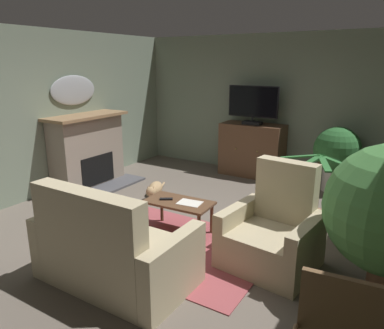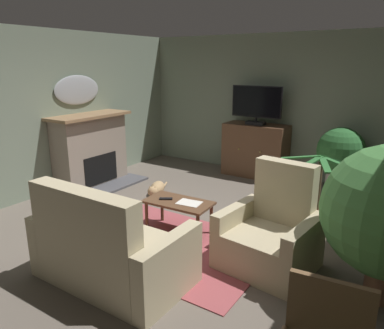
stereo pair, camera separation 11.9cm
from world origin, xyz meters
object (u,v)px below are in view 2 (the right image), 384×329
object	(u,v)px
fireplace	(92,151)
cat	(157,189)
potted_plant_leafy_by_curtain	(316,209)
tv_cabinet	(255,151)
wall_mirror_oval	(77,90)
sofa_floral	(109,250)
television	(256,104)
coffee_table	(179,206)
tv_remote	(166,199)
potted_plant_small_fern_corner	(340,154)
folded_newspaper	(189,203)
armchair_by_fireplace	(271,236)

from	to	relation	value
fireplace	cat	distance (m)	1.45
potted_plant_leafy_by_curtain	tv_cabinet	bearing A→B (deg)	131.78
wall_mirror_oval	sofa_floral	distance (m)	3.71
television	cat	distance (m)	2.48
television	coffee_table	xyz separation A→B (m)	(0.20, -2.84, -1.04)
coffee_table	tv_remote	world-z (taller)	tv_remote
tv_cabinet	cat	xyz separation A→B (m)	(-0.92, -1.95, -0.37)
potted_plant_small_fern_corner	cat	distance (m)	3.16
television	potted_plant_leafy_by_curtain	bearing A→B (deg)	-47.41
wall_mirror_oval	sofa_floral	size ratio (longest dim) A/B	0.62
tv_cabinet	cat	distance (m)	2.19
potted_plant_leafy_by_curtain	sofa_floral	bearing A→B (deg)	-122.18
tv_cabinet	fireplace	bearing A→B (deg)	-137.00
tv_cabinet	potted_plant_leafy_by_curtain	size ratio (longest dim) A/B	1.16
tv_remote	sofa_floral	distance (m)	1.28
fireplace	tv_remote	distance (m)	2.44
tv_cabinet	potted_plant_small_fern_corner	world-z (taller)	potted_plant_small_fern_corner
television	potted_plant_small_fern_corner	distance (m)	1.75
television	folded_newspaper	distance (m)	3.00
tv_cabinet	potted_plant_leafy_by_curtain	xyz separation A→B (m)	(1.70, -1.90, -0.17)
tv_remote	folded_newspaper	distance (m)	0.33
potted_plant_small_fern_corner	potted_plant_leafy_by_curtain	world-z (taller)	potted_plant_small_fern_corner
television	armchair_by_fireplace	world-z (taller)	television
coffee_table	cat	size ratio (longest dim) A/B	1.21
coffee_table	cat	xyz separation A→B (m)	(-1.12, 0.94, -0.26)
fireplace	tv_cabinet	size ratio (longest dim) A/B	1.27
cat	armchair_by_fireplace	bearing A→B (deg)	-23.24
sofa_floral	cat	bearing A→B (deg)	117.71
sofa_floral	potted_plant_leafy_by_curtain	world-z (taller)	sofa_floral
potted_plant_small_fern_corner	potted_plant_leafy_by_curtain	distance (m)	1.83
wall_mirror_oval	potted_plant_leafy_by_curtain	distance (m)	4.44
tv_remote	potted_plant_leafy_by_curtain	xyz separation A→B (m)	(1.67, 1.03, -0.13)
folded_newspaper	potted_plant_leafy_by_curtain	distance (m)	1.66
potted_plant_small_fern_corner	cat	bearing A→B (deg)	-143.79
folded_newspaper	television	bearing A→B (deg)	89.89
tv_cabinet	tv_remote	xyz separation A→B (m)	(0.02, -2.93, -0.04)
sofa_floral	fireplace	bearing A→B (deg)	140.66
coffee_table	folded_newspaper	bearing A→B (deg)	8.67
tv_cabinet	coffee_table	xyz separation A→B (m)	(0.20, -2.89, -0.11)
tv_remote	potted_plant_small_fern_corner	distance (m)	3.24
fireplace	folded_newspaper	distance (m)	2.73
armchair_by_fireplace	potted_plant_leafy_by_curtain	size ratio (longest dim) A/B	1.07
potted_plant_small_fern_corner	cat	size ratio (longest dim) A/B	1.52
folded_newspaper	fireplace	bearing A→B (deg)	156.87
fireplace	tv_cabinet	bearing A→B (deg)	43.00
fireplace	wall_mirror_oval	world-z (taller)	wall_mirror_oval
television	coffee_table	distance (m)	3.03
sofa_floral	cat	xyz separation A→B (m)	(-1.18, 2.24, -0.23)
coffee_table	armchair_by_fireplace	distance (m)	1.31
fireplace	cat	bearing A→B (deg)	7.16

